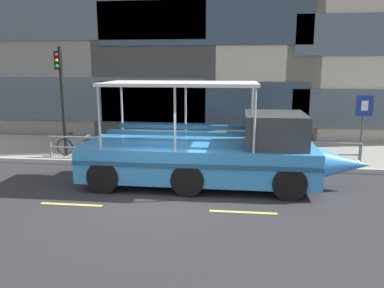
% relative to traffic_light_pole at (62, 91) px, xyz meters
% --- Properties ---
extents(ground_plane, '(120.00, 120.00, 0.00)m').
position_rel_traffic_light_pole_xyz_m(ground_plane, '(4.94, -4.03, -2.83)').
color(ground_plane, '#2B2B2D').
extents(sidewalk, '(32.00, 4.80, 0.18)m').
position_rel_traffic_light_pole_xyz_m(sidewalk, '(4.94, 1.57, -2.74)').
color(sidewalk, gray).
rests_on(sidewalk, ground_plane).
extents(curb_edge, '(32.00, 0.18, 0.18)m').
position_rel_traffic_light_pole_xyz_m(curb_edge, '(4.94, -0.92, -2.74)').
color(curb_edge, '#B2ADA3').
rests_on(curb_edge, ground_plane).
extents(lane_centreline, '(25.80, 0.12, 0.01)m').
position_rel_traffic_light_pole_xyz_m(lane_centreline, '(4.94, -5.16, -2.83)').
color(lane_centreline, '#DBD64C').
rests_on(lane_centreline, ground_plane).
extents(curb_guardrail, '(12.13, 0.09, 0.88)m').
position_rel_traffic_light_pole_xyz_m(curb_guardrail, '(5.65, -0.58, -2.07)').
color(curb_guardrail, gray).
rests_on(curb_guardrail, sidewalk).
extents(traffic_light_pole, '(0.24, 0.46, 4.40)m').
position_rel_traffic_light_pole_xyz_m(traffic_light_pole, '(0.00, 0.00, 0.00)').
color(traffic_light_pole, black).
rests_on(traffic_light_pole, sidewalk).
extents(parking_sign, '(0.60, 0.12, 2.60)m').
position_rel_traffic_light_pole_xyz_m(parking_sign, '(11.75, -0.26, -0.89)').
color(parking_sign, '#4C4F54').
rests_on(parking_sign, sidewalk).
extents(leaned_bicycle, '(1.74, 0.46, 0.96)m').
position_rel_traffic_light_pole_xyz_m(leaned_bicycle, '(0.59, -0.23, -2.28)').
color(leaned_bicycle, black).
rests_on(leaned_bicycle, sidewalk).
extents(duck_tour_boat, '(9.26, 2.65, 3.33)m').
position_rel_traffic_light_pole_xyz_m(duck_tour_boat, '(6.40, -2.88, -1.78)').
color(duck_tour_boat, '#388CD1').
rests_on(duck_tour_boat, ground_plane).
extents(pedestrian_near_bow, '(0.38, 0.37, 1.73)m').
position_rel_traffic_light_pole_xyz_m(pedestrian_near_bow, '(9.29, 0.89, -1.61)').
color(pedestrian_near_bow, black).
rests_on(pedestrian_near_bow, sidewalk).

